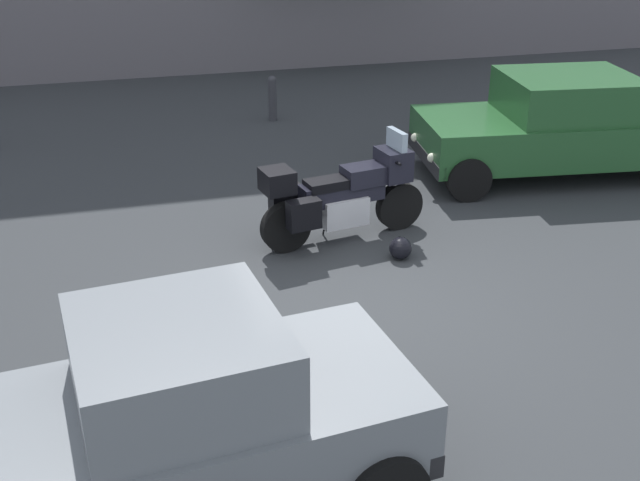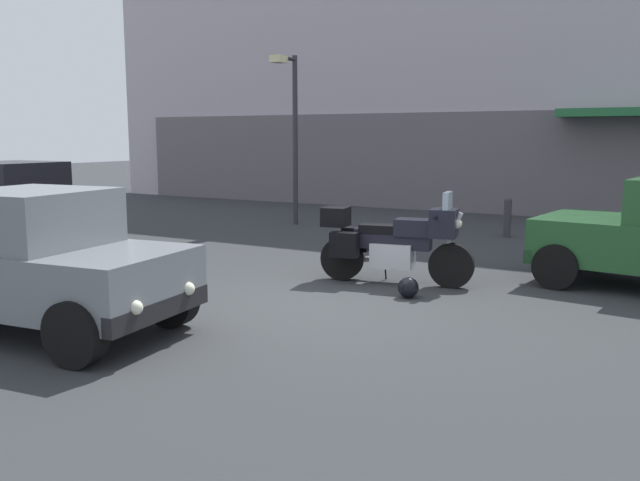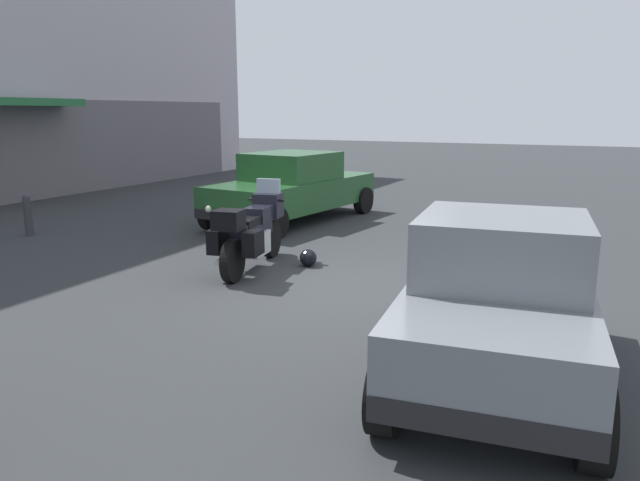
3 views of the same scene
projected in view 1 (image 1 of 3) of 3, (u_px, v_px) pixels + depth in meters
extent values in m
plane|color=#2D3033|center=(354.00, 311.00, 8.55)|extent=(80.00, 80.00, 0.00)
cube|color=#625C62|center=(206.00, 12.00, 17.90)|extent=(26.21, 0.12, 2.80)
cylinder|color=black|center=(399.00, 206.00, 10.40)|extent=(0.65, 0.25, 0.64)
cylinder|color=black|center=(286.00, 227.00, 9.77)|extent=(0.65, 0.25, 0.64)
cylinder|color=#B7B7BC|center=(399.00, 175.00, 10.21)|extent=(0.33, 0.13, 0.68)
cube|color=#B7B7BC|center=(342.00, 209.00, 10.03)|extent=(0.66, 0.50, 0.36)
cube|color=black|center=(342.00, 192.00, 9.93)|extent=(1.13, 0.47, 0.28)
cube|color=black|center=(363.00, 175.00, 9.96)|extent=(0.57, 0.43, 0.24)
cube|color=black|center=(328.00, 184.00, 9.79)|extent=(0.60, 0.39, 0.12)
cube|color=black|center=(393.00, 164.00, 10.10)|extent=(0.43, 0.50, 0.40)
cube|color=#8C9EAD|center=(397.00, 141.00, 9.98)|extent=(0.15, 0.41, 0.28)
sphere|color=#EAEACC|center=(405.00, 162.00, 10.17)|extent=(0.14, 0.14, 0.14)
cylinder|color=black|center=(388.00, 157.00, 10.02)|extent=(0.15, 0.62, 0.04)
cylinder|color=#B7B7BC|center=(292.00, 221.00, 10.01)|extent=(0.56, 0.19, 0.09)
cube|color=black|center=(286.00, 198.00, 9.94)|extent=(0.43, 0.27, 0.36)
cube|color=black|center=(304.00, 214.00, 9.48)|extent=(0.43, 0.27, 0.36)
cube|color=black|center=(277.00, 181.00, 9.47)|extent=(0.43, 0.46, 0.28)
cylinder|color=black|center=(325.00, 226.00, 10.23)|extent=(0.05, 0.13, 0.29)
sphere|color=black|center=(400.00, 248.00, 9.65)|extent=(0.28, 0.28, 0.28)
cube|color=#235128|center=(566.00, 134.00, 12.14)|extent=(4.68, 2.28, 0.64)
cube|color=#235128|center=(568.00, 95.00, 11.87)|extent=(2.08, 1.83, 0.60)
cube|color=#8C9EAD|center=(511.00, 97.00, 11.75)|extent=(0.24, 1.49, 0.51)
cube|color=#8C9EAD|center=(625.00, 93.00, 11.99)|extent=(0.24, 1.49, 0.48)
cube|color=black|center=(426.00, 155.00, 11.95)|extent=(0.33, 1.76, 0.20)
cylinder|color=black|center=(468.00, 179.00, 11.29)|extent=(0.66, 0.29, 0.64)
cylinder|color=black|center=(436.00, 143.00, 12.80)|extent=(0.66, 0.29, 0.64)
sphere|color=silver|center=(432.00, 158.00, 11.46)|extent=(0.14, 0.14, 0.14)
sphere|color=silver|center=(415.00, 137.00, 12.33)|extent=(0.14, 0.14, 0.14)
cube|color=slate|center=(185.00, 433.00, 5.72)|extent=(3.55, 1.93, 0.64)
cube|color=slate|center=(178.00, 361.00, 5.45)|extent=(1.55, 1.58, 0.60)
cube|color=#8C9EAD|center=(268.00, 342.00, 5.67)|extent=(0.21, 1.32, 0.51)
cube|color=#8C9EAD|center=(81.00, 381.00, 5.24)|extent=(0.21, 1.32, 0.48)
cube|color=black|center=(390.00, 406.00, 6.35)|extent=(0.29, 1.56, 0.20)
cylinder|color=black|center=(310.00, 377.00, 6.89)|extent=(0.66, 0.29, 0.64)
cylinder|color=black|center=(6.00, 447.00, 6.06)|extent=(0.66, 0.29, 0.64)
sphere|color=silver|center=(373.00, 364.00, 6.68)|extent=(0.14, 0.14, 0.14)
sphere|color=silver|center=(421.00, 424.00, 5.96)|extent=(0.14, 0.14, 0.14)
cylinder|color=#333338|center=(272.00, 100.00, 14.88)|extent=(0.16, 0.16, 0.77)
sphere|color=#333338|center=(272.00, 80.00, 14.72)|extent=(0.16, 0.16, 0.16)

